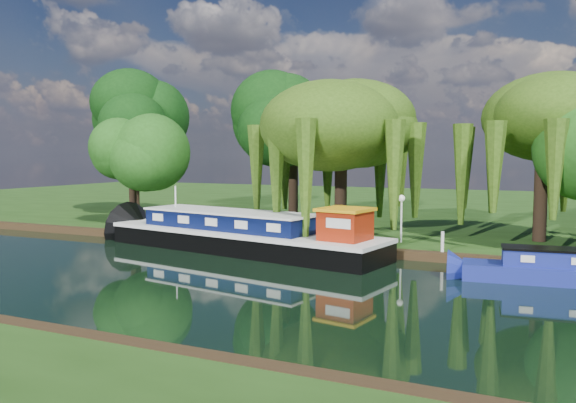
% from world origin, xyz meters
% --- Properties ---
extents(ground, '(120.00, 120.00, 0.00)m').
position_xyz_m(ground, '(0.00, 0.00, 0.00)').
color(ground, black).
extents(far_bank, '(120.00, 52.00, 0.45)m').
position_xyz_m(far_bank, '(0.00, 34.00, 0.23)').
color(far_bank, '#1C3A0F').
rests_on(far_bank, ground).
extents(dutch_barge, '(16.83, 6.62, 3.47)m').
position_xyz_m(dutch_barge, '(-7.16, 6.88, 0.86)').
color(dutch_barge, black).
rests_on(dutch_barge, ground).
extents(red_dinghy, '(4.28, 3.71, 0.74)m').
position_xyz_m(red_dinghy, '(-7.75, 7.10, 0.00)').
color(red_dinghy, maroon).
rests_on(red_dinghy, ground).
extents(willow_left, '(7.02, 7.02, 8.42)m').
position_xyz_m(willow_left, '(-3.12, 11.08, 6.56)').
color(willow_left, black).
rests_on(willow_left, far_bank).
extents(willow_right, '(6.82, 6.82, 8.30)m').
position_xyz_m(willow_right, '(7.25, 14.03, 6.51)').
color(willow_right, black).
rests_on(willow_right, far_bank).
extents(tree_far_left, '(4.43, 4.43, 7.14)m').
position_xyz_m(tree_far_left, '(-17.63, 10.66, 5.35)').
color(tree_far_left, black).
rests_on(tree_far_left, far_bank).
extents(tree_far_back, '(6.11, 6.11, 10.28)m').
position_xyz_m(tree_far_back, '(-22.39, 16.63, 7.60)').
color(tree_far_back, black).
rests_on(tree_far_back, far_bank).
extents(tree_far_mid, '(5.83, 5.83, 9.55)m').
position_xyz_m(tree_far_mid, '(-8.33, 16.19, 7.02)').
color(tree_far_mid, black).
rests_on(tree_far_mid, far_bank).
extents(lamppost, '(0.36, 0.36, 2.56)m').
position_xyz_m(lamppost, '(0.50, 10.50, 2.42)').
color(lamppost, silver).
rests_on(lamppost, far_bank).
extents(mooring_posts, '(19.16, 0.16, 1.00)m').
position_xyz_m(mooring_posts, '(-0.50, 8.40, 0.95)').
color(mooring_posts, silver).
rests_on(mooring_posts, far_bank).
extents(reeds_near, '(33.70, 1.50, 1.10)m').
position_xyz_m(reeds_near, '(6.87, -7.57, 0.55)').
color(reeds_near, '#254F15').
rests_on(reeds_near, ground).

